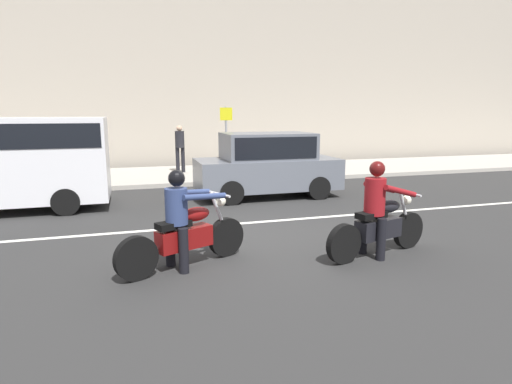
{
  "coord_description": "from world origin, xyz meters",
  "views": [
    {
      "loc": [
        -2.48,
        -7.68,
        2.38
      ],
      "look_at": [
        -0.3,
        -0.41,
        0.94
      ],
      "focal_mm": 29.67,
      "sensor_mm": 36.0,
      "label": 1
    }
  ],
  "objects_px": {
    "parked_hatchback_slate_gray": "(267,164)",
    "street_sign_post": "(226,134)",
    "motorcycle_with_rider_denim_blue": "(184,228)",
    "pedestrian_bystander": "(180,145)",
    "motorcycle_with_rider_crimson": "(378,218)"
  },
  "relations": [
    {
      "from": "motorcycle_with_rider_crimson",
      "to": "pedestrian_bystander",
      "type": "bearing_deg",
      "value": 101.89
    },
    {
      "from": "motorcycle_with_rider_crimson",
      "to": "street_sign_post",
      "type": "xyz_separation_m",
      "value": [
        -0.59,
        8.77,
        0.96
      ]
    },
    {
      "from": "motorcycle_with_rider_denim_blue",
      "to": "pedestrian_bystander",
      "type": "distance_m",
      "value": 9.65
    },
    {
      "from": "motorcycle_with_rider_crimson",
      "to": "motorcycle_with_rider_denim_blue",
      "type": "bearing_deg",
      "value": 173.41
    },
    {
      "from": "street_sign_post",
      "to": "motorcycle_with_rider_crimson",
      "type": "bearing_deg",
      "value": -86.16
    },
    {
      "from": "parked_hatchback_slate_gray",
      "to": "pedestrian_bystander",
      "type": "distance_m",
      "value": 5.03
    },
    {
      "from": "motorcycle_with_rider_crimson",
      "to": "street_sign_post",
      "type": "relative_size",
      "value": 0.88
    },
    {
      "from": "motorcycle_with_rider_denim_blue",
      "to": "parked_hatchback_slate_gray",
      "type": "bearing_deg",
      "value": 58.89
    },
    {
      "from": "motorcycle_with_rider_crimson",
      "to": "parked_hatchback_slate_gray",
      "type": "height_order",
      "value": "parked_hatchback_slate_gray"
    },
    {
      "from": "motorcycle_with_rider_crimson",
      "to": "street_sign_post",
      "type": "bearing_deg",
      "value": 93.84
    },
    {
      "from": "motorcycle_with_rider_crimson",
      "to": "pedestrian_bystander",
      "type": "height_order",
      "value": "pedestrian_bystander"
    },
    {
      "from": "motorcycle_with_rider_denim_blue",
      "to": "pedestrian_bystander",
      "type": "xyz_separation_m",
      "value": [
        1.08,
        9.58,
        0.53
      ]
    },
    {
      "from": "parked_hatchback_slate_gray",
      "to": "street_sign_post",
      "type": "height_order",
      "value": "street_sign_post"
    },
    {
      "from": "motorcycle_with_rider_denim_blue",
      "to": "motorcycle_with_rider_crimson",
      "type": "xyz_separation_m",
      "value": [
        3.17,
        -0.37,
        0.02
      ]
    },
    {
      "from": "motorcycle_with_rider_denim_blue",
      "to": "motorcycle_with_rider_crimson",
      "type": "bearing_deg",
      "value": -6.59
    }
  ]
}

